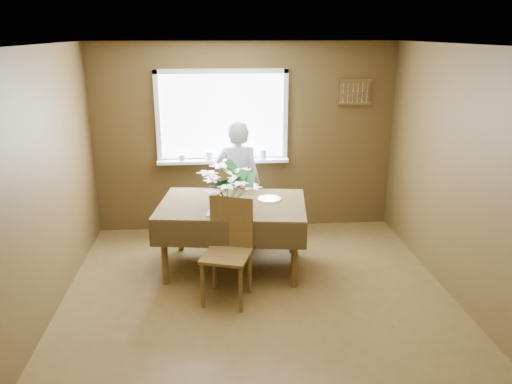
{
  "coord_description": "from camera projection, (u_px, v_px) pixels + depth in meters",
  "views": [
    {
      "loc": [
        -0.41,
        -4.27,
        2.62
      ],
      "look_at": [
        0.0,
        0.55,
        1.05
      ],
      "focal_mm": 35.0,
      "sensor_mm": 36.0,
      "label": 1
    }
  ],
  "objects": [
    {
      "name": "floor",
      "position": [
        261.0,
        311.0,
        4.89
      ],
      "size": [
        4.5,
        4.5,
        0.0
      ],
      "primitive_type": "plane",
      "color": "#503C1B",
      "rests_on": "ground"
    },
    {
      "name": "ceiling",
      "position": [
        262.0,
        46.0,
        4.12
      ],
      "size": [
        4.5,
        4.5,
        0.0
      ],
      "primitive_type": "plane",
      "rotation": [
        3.14,
        0.0,
        0.0
      ],
      "color": "white",
      "rests_on": "wall_back"
    },
    {
      "name": "wall_back",
      "position": [
        245.0,
        139.0,
        6.64
      ],
      "size": [
        4.0,
        0.0,
        4.0
      ],
      "primitive_type": "plane",
      "rotation": [
        1.57,
        0.0,
        0.0
      ],
      "color": "brown",
      "rests_on": "floor"
    },
    {
      "name": "wall_front",
      "position": [
        306.0,
        332.0,
        2.37
      ],
      "size": [
        4.0,
        0.0,
        4.0
      ],
      "primitive_type": "plane",
      "rotation": [
        -1.57,
        0.0,
        0.0
      ],
      "color": "brown",
      "rests_on": "floor"
    },
    {
      "name": "wall_left",
      "position": [
        33.0,
        196.0,
        4.34
      ],
      "size": [
        0.0,
        4.5,
        4.5
      ],
      "primitive_type": "plane",
      "rotation": [
        1.57,
        0.0,
        1.57
      ],
      "color": "brown",
      "rests_on": "floor"
    },
    {
      "name": "wall_right",
      "position": [
        474.0,
        184.0,
        4.67
      ],
      "size": [
        0.0,
        4.5,
        4.5
      ],
      "primitive_type": "plane",
      "rotation": [
        1.57,
        0.0,
        -1.57
      ],
      "color": "brown",
      "rests_on": "floor"
    },
    {
      "name": "window_assembly",
      "position": [
        223.0,
        131.0,
        6.53
      ],
      "size": [
        1.72,
        0.2,
        1.22
      ],
      "color": "white",
      "rests_on": "wall_back"
    },
    {
      "name": "spoon_rack",
      "position": [
        355.0,
        92.0,
        6.54
      ],
      "size": [
        0.44,
        0.05,
        0.33
      ],
      "color": "brown",
      "rests_on": "wall_back"
    },
    {
      "name": "dining_table",
      "position": [
        232.0,
        211.0,
        5.59
      ],
      "size": [
        1.75,
        1.31,
        0.79
      ],
      "rotation": [
        0.0,
        0.0,
        -0.13
      ],
      "color": "brown",
      "rests_on": "floor"
    },
    {
      "name": "chair_far",
      "position": [
        239.0,
        201.0,
        6.35
      ],
      "size": [
        0.57,
        0.57,
        1.03
      ],
      "rotation": [
        0.0,
        0.0,
        2.77
      ],
      "color": "brown",
      "rests_on": "floor"
    },
    {
      "name": "chair_near",
      "position": [
        229.0,
        246.0,
        5.0
      ],
      "size": [
        0.56,
        0.56,
        1.04
      ],
      "rotation": [
        0.0,
        0.0,
        -0.3
      ],
      "color": "brown",
      "rests_on": "floor"
    },
    {
      "name": "seated_woman",
      "position": [
        238.0,
        183.0,
        6.26
      ],
      "size": [
        0.63,
        0.46,
        1.59
      ],
      "primitive_type": "imported",
      "rotation": [
        0.0,
        0.0,
        3.0
      ],
      "color": "white",
      "rests_on": "floor"
    },
    {
      "name": "flower_bouquet",
      "position": [
        229.0,
        184.0,
        5.21
      ],
      "size": [
        0.55,
        0.55,
        0.47
      ],
      "rotation": [
        0.0,
        0.0,
        0.05
      ],
      "color": "white",
      "rests_on": "dining_table"
    },
    {
      "name": "side_plate",
      "position": [
        269.0,
        199.0,
        5.68
      ],
      "size": [
        0.33,
        0.33,
        0.01
      ],
      "primitive_type": "cylinder",
      "rotation": [
        0.0,
        0.0,
        -0.31
      ],
      "color": "white",
      "rests_on": "dining_table"
    },
    {
      "name": "table_knife",
      "position": [
        242.0,
        211.0,
        5.29
      ],
      "size": [
        0.04,
        0.21,
        0.0
      ],
      "primitive_type": "cube",
      "rotation": [
        0.0,
        0.0,
        0.1
      ],
      "color": "silver",
      "rests_on": "dining_table"
    }
  ]
}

